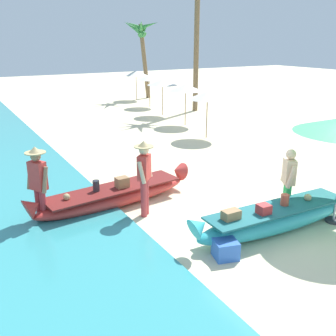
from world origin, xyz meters
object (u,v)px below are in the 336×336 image
at_px(person_vendor_hatted, 144,173).
at_px(cooler_box, 226,249).
at_px(boat_red_midground, 114,195).
at_px(boat_cyan_foreground, 277,218).
at_px(palm_tree_leaning_seaward, 141,35).
at_px(person_tourist_customer, 288,179).
at_px(person_vendor_assistant, 38,180).

distance_m(person_vendor_hatted, cooler_box, 2.59).
xyz_separation_m(boat_red_midground, cooler_box, (0.85, -3.26, -0.09)).
relative_size(boat_cyan_foreground, boat_red_midground, 0.98).
bearing_deg(palm_tree_leaning_seaward, person_tourist_customer, -106.80).
distance_m(boat_cyan_foreground, palm_tree_leaning_seaward, 20.29).
bearing_deg(palm_tree_leaning_seaward, person_vendor_assistant, -123.23).
height_order(boat_red_midground, person_vendor_assistant, person_vendor_assistant).
distance_m(person_tourist_customer, person_vendor_assistant, 5.50).
distance_m(palm_tree_leaning_seaward, cooler_box, 21.14).
height_order(boat_red_midground, cooler_box, boat_red_midground).
distance_m(boat_cyan_foreground, person_tourist_customer, 1.03).
distance_m(boat_red_midground, cooler_box, 3.38).
bearing_deg(person_vendor_hatted, boat_cyan_foreground, -45.55).
xyz_separation_m(boat_cyan_foreground, palm_tree_leaning_seaward, (6.29, 18.91, 3.80)).
xyz_separation_m(boat_red_midground, person_vendor_hatted, (0.40, -0.86, 0.77)).
bearing_deg(cooler_box, person_vendor_hatted, 116.48).
xyz_separation_m(boat_red_midground, person_tourist_customer, (3.17, -2.52, 0.63)).
relative_size(person_tourist_customer, person_vendor_assistant, 0.91).
bearing_deg(boat_cyan_foreground, person_vendor_assistant, 145.53).
height_order(boat_cyan_foreground, boat_red_midground, boat_cyan_foreground).
relative_size(boat_cyan_foreground, person_tourist_customer, 2.71).
xyz_separation_m(person_vendor_hatted, palm_tree_leaning_seaward, (8.35, 16.82, 3.07)).
bearing_deg(person_vendor_hatted, person_vendor_assistant, 159.78).
distance_m(person_vendor_hatted, person_tourist_customer, 3.23).
height_order(boat_cyan_foreground, person_vendor_hatted, person_vendor_hatted).
bearing_deg(person_vendor_hatted, person_tourist_customer, -30.90).
distance_m(boat_cyan_foreground, person_vendor_hatted, 3.02).
height_order(boat_cyan_foreground, person_tourist_customer, person_tourist_customer).
height_order(person_vendor_hatted, person_vendor_assistant, person_vendor_hatted).
xyz_separation_m(boat_cyan_foreground, person_vendor_assistant, (-4.21, 2.89, 0.70)).
xyz_separation_m(boat_cyan_foreground, person_tourist_customer, (0.72, 0.44, 0.59)).
height_order(person_vendor_assistant, palm_tree_leaning_seaward, palm_tree_leaning_seaward).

